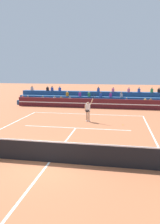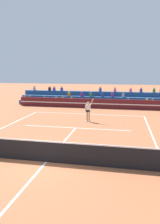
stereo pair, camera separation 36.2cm
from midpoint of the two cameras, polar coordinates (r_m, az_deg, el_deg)
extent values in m
plane|color=#AD603D|center=(10.85, -7.81, -12.80)|extent=(120.00, 120.00, 0.00)
cube|color=white|center=(21.96, 2.46, -0.56)|extent=(11.00, 0.10, 0.01)
cube|color=white|center=(16.72, -0.53, -4.19)|extent=(8.25, 0.10, 0.01)
cube|color=white|center=(10.85, -7.81, -12.78)|extent=(0.10, 12.85, 0.01)
cube|color=black|center=(10.66, -7.88, -10.34)|extent=(11.90, 0.02, 1.00)
cube|color=white|center=(10.49, -7.95, -7.64)|extent=(11.90, 0.04, 0.06)
cube|color=#51191E|center=(25.51, 3.80, 2.27)|extent=(18.00, 0.24, 1.10)
cube|color=white|center=(25.38, 3.76, 2.23)|extent=(18.00, 0.02, 0.10)
cube|color=navy|center=(26.80, 4.16, 2.08)|extent=(19.50, 0.95, 0.55)
cube|color=orange|center=(26.57, 18.86, 2.53)|extent=(0.32, 0.22, 0.44)
sphere|color=brown|center=(26.53, 18.90, 3.21)|extent=(0.18, 0.18, 0.18)
cube|color=#B2B2B7|center=(27.58, -5.79, 3.34)|extent=(0.32, 0.22, 0.44)
sphere|color=brown|center=(27.54, -5.81, 4.00)|extent=(0.18, 0.18, 0.18)
cube|color=#2D4CA5|center=(26.35, 12.91, 2.78)|extent=(0.32, 0.22, 0.44)
sphere|color=brown|center=(26.31, 12.94, 3.47)|extent=(0.18, 0.18, 0.18)
cube|color=teal|center=(28.08, -8.81, 3.40)|extent=(0.32, 0.22, 0.44)
sphere|color=brown|center=(28.04, -8.83, 4.05)|extent=(0.18, 0.18, 0.18)
cube|color=black|center=(28.84, -12.58, 3.46)|extent=(0.32, 0.22, 0.44)
sphere|color=tan|center=(28.80, -12.60, 4.09)|extent=(0.18, 0.18, 0.18)
cube|color=#B2B2B7|center=(27.07, -1.83, 3.25)|extent=(0.32, 0.22, 0.44)
sphere|color=brown|center=(27.03, -1.84, 3.92)|extent=(0.18, 0.18, 0.18)
cube|color=yellow|center=(26.49, 17.47, 2.59)|extent=(0.32, 0.22, 0.44)
sphere|color=beige|center=(26.45, 17.51, 3.28)|extent=(0.18, 0.18, 0.18)
cube|color=orange|center=(27.35, -4.12, 3.31)|extent=(0.32, 0.22, 0.44)
sphere|color=brown|center=(27.31, -4.12, 3.97)|extent=(0.18, 0.18, 0.18)
cube|color=red|center=(29.12, -13.80, 3.48)|extent=(0.32, 0.22, 0.44)
sphere|color=#9E7051|center=(29.08, -13.82, 4.10)|extent=(0.18, 0.18, 0.18)
cube|color=navy|center=(27.69, 4.43, 2.94)|extent=(19.50, 0.95, 1.10)
cube|color=orange|center=(28.05, -2.50, 4.64)|extent=(0.32, 0.22, 0.44)
sphere|color=beige|center=(28.02, -2.50, 5.29)|extent=(0.18, 0.18, 0.18)
cube|color=#338C4C|center=(27.51, 3.21, 4.51)|extent=(0.32, 0.22, 0.44)
sphere|color=tan|center=(27.47, 3.22, 5.18)|extent=(0.18, 0.18, 0.18)
cube|color=purple|center=(27.25, 8.82, 4.34)|extent=(0.32, 0.22, 0.44)
sphere|color=brown|center=(27.22, 8.84, 5.01)|extent=(0.18, 0.18, 0.18)
cube|color=#B2B2B7|center=(27.22, 11.58, 4.25)|extent=(0.32, 0.22, 0.44)
sphere|color=brown|center=(27.19, 11.61, 4.92)|extent=(0.18, 0.18, 0.18)
cube|color=purple|center=(27.70, 0.81, 4.57)|extent=(0.32, 0.22, 0.44)
sphere|color=brown|center=(27.67, 0.81, 5.23)|extent=(0.18, 0.18, 0.18)
cube|color=#2D4CA5|center=(27.33, 6.27, 4.43)|extent=(0.32, 0.22, 0.44)
sphere|color=brown|center=(27.30, 6.28, 5.09)|extent=(0.18, 0.18, 0.18)
cube|color=navy|center=(28.59, 4.67, 3.74)|extent=(19.50, 0.95, 1.65)
cube|color=pink|center=(28.13, 13.46, 5.50)|extent=(0.32, 0.22, 0.44)
sphere|color=tan|center=(28.10, 13.49, 6.15)|extent=(0.18, 0.18, 0.18)
cube|color=pink|center=(28.13, 9.49, 5.65)|extent=(0.32, 0.22, 0.44)
sphere|color=tan|center=(28.10, 9.51, 6.30)|extent=(0.18, 0.18, 0.18)
cube|color=#2D4CA5|center=(29.23, -4.44, 5.95)|extent=(0.32, 0.22, 0.44)
sphere|color=tan|center=(29.21, -4.45, 6.58)|extent=(0.18, 0.18, 0.18)
cube|color=black|center=(29.74, -7.59, 5.97)|extent=(0.32, 0.22, 0.44)
sphere|color=tan|center=(29.72, -7.61, 6.59)|extent=(0.18, 0.18, 0.18)
cube|color=#2D4CA5|center=(29.54, -6.42, 5.97)|extent=(0.32, 0.22, 0.44)
sphere|color=brown|center=(29.51, -6.43, 6.59)|extent=(0.18, 0.18, 0.18)
cube|color=#B2B2B7|center=(30.53, -11.51, 5.98)|extent=(0.32, 0.22, 0.44)
sphere|color=brown|center=(30.50, -11.54, 6.57)|extent=(0.18, 0.18, 0.18)
cube|color=#2D4CA5|center=(28.26, 5.70, 5.77)|extent=(0.32, 0.22, 0.44)
sphere|color=brown|center=(28.23, 5.71, 6.41)|extent=(0.18, 0.18, 0.18)
cube|color=#2D4CA5|center=(28.20, 16.01, 5.39)|extent=(0.32, 0.22, 0.44)
sphere|color=#9E7051|center=(28.17, 16.04, 6.04)|extent=(0.18, 0.18, 0.18)
cube|color=#338C4C|center=(28.36, 19.12, 5.24)|extent=(0.32, 0.22, 0.44)
sphere|color=brown|center=(28.33, 19.16, 5.89)|extent=(0.18, 0.18, 0.18)
cylinder|color=tan|center=(18.77, 2.43, -1.13)|extent=(0.14, 0.14, 0.90)
cylinder|color=tan|center=(18.62, 2.97, -1.23)|extent=(0.14, 0.14, 0.90)
cube|color=black|center=(18.62, 2.71, 0.31)|extent=(0.35, 0.26, 0.20)
cube|color=silver|center=(18.57, 2.71, 1.22)|extent=(0.39, 0.27, 0.56)
sphere|color=tan|center=(18.51, 2.72, 2.32)|extent=(0.22, 0.22, 0.22)
cube|color=white|center=(18.89, 2.46, -2.30)|extent=(0.17, 0.28, 0.09)
cube|color=white|center=(18.75, 3.00, -2.42)|extent=(0.17, 0.28, 0.09)
cylinder|color=tan|center=(18.66, 2.02, 1.09)|extent=(0.09, 0.09, 0.56)
cylinder|color=tan|center=(18.38, 3.70, 2.68)|extent=(0.32, 0.15, 0.59)
cylinder|color=black|center=(18.28, 4.17, 3.80)|extent=(0.12, 0.05, 0.22)
torus|color=black|center=(18.24, 4.38, 4.31)|extent=(0.40, 0.11, 0.40)
sphere|color=#C6DB33|center=(17.84, 11.77, -3.35)|extent=(0.07, 0.07, 0.07)
camera|label=1|loc=(0.18, -89.40, 0.12)|focal=35.00mm
camera|label=2|loc=(0.18, 90.60, -0.12)|focal=35.00mm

